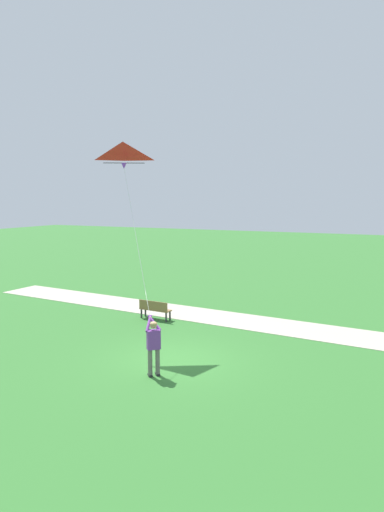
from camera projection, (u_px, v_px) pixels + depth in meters
The scene contains 5 objects.
ground_plane at pixel (173, 360), 14.77m from camera, with size 120.00×120.00×0.00m, color #33702D.
walkway_path at pixel (273, 325), 18.82m from camera, with size 2.40×32.00×0.02m, color #B7AD99.
person_kite_flyer at pixel (153, 343), 13.34m from camera, with size 0.59×0.60×1.83m.
flying_kite at pixel (123, 156), 15.84m from camera, with size 2.84×3.21×5.63m.
park_bench_near_walkway at pixel (155, 308), 19.71m from camera, with size 0.54×1.53×0.88m.
Camera 1 is at (12.58, 6.60, 5.41)m, focal length 30.57 mm.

